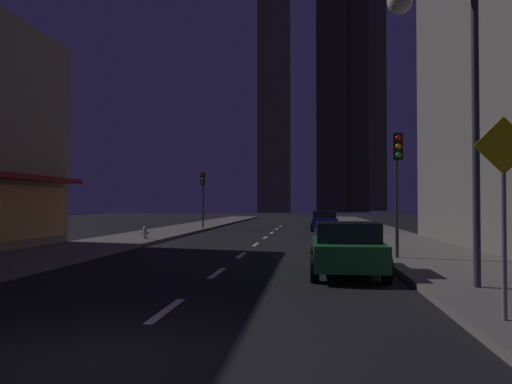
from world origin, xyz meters
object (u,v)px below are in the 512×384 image
at_px(traffic_light_near_right, 397,167).
at_px(traffic_light_far_left, 203,188).
at_px(street_lamp_right, 436,62).
at_px(pedestrian_crossing_sign, 504,199).
at_px(car_parked_near, 347,248).
at_px(fire_hydrant_far_left, 145,233).
at_px(car_parked_far, 324,221).

relative_size(traffic_light_near_right, traffic_light_far_left, 1.00).
height_order(street_lamp_right, pedestrian_crossing_sign, street_lamp_right).
bearing_deg(car_parked_near, traffic_light_near_right, 60.51).
xyz_separation_m(car_parked_near, pedestrian_crossing_sign, (2.00, -6.00, 1.28)).
xyz_separation_m(traffic_light_near_right, pedestrian_crossing_sign, (0.10, -9.36, -1.18)).
distance_m(traffic_light_near_right, pedestrian_crossing_sign, 9.43).
bearing_deg(fire_hydrant_far_left, car_parked_near, -51.33).
height_order(fire_hydrant_far_left, pedestrian_crossing_sign, pedestrian_crossing_sign).
relative_size(car_parked_near, car_parked_far, 1.00).
bearing_deg(traffic_light_far_left, car_parked_far, -2.43).
bearing_deg(street_lamp_right, traffic_light_near_right, 88.86).
relative_size(street_lamp_right, pedestrian_crossing_sign, 2.09).
height_order(fire_hydrant_far_left, traffic_light_far_left, traffic_light_far_left).
relative_size(car_parked_near, street_lamp_right, 0.64).
height_order(traffic_light_near_right, pedestrian_crossing_sign, traffic_light_near_right).
distance_m(car_parked_far, traffic_light_near_right, 20.94).
distance_m(traffic_light_far_left, street_lamp_right, 29.30).
bearing_deg(fire_hydrant_far_left, traffic_light_far_left, 88.18).
bearing_deg(pedestrian_crossing_sign, car_parked_near, 108.43).
distance_m(traffic_light_near_right, traffic_light_far_left, 23.79).
height_order(car_parked_far, traffic_light_far_left, traffic_light_far_left).
relative_size(car_parked_far, street_lamp_right, 0.64).
xyz_separation_m(fire_hydrant_far_left, street_lamp_right, (11.28, -14.55, 4.61)).
distance_m(traffic_light_far_left, pedestrian_crossing_sign, 32.44).
xyz_separation_m(car_parked_far, traffic_light_near_right, (1.90, -20.71, 2.45)).
bearing_deg(car_parked_far, fire_hydrant_far_left, -127.91).
distance_m(car_parked_far, street_lamp_right, 27.16).
bearing_deg(car_parked_near, street_lamp_right, -56.46).
height_order(traffic_light_far_left, pedestrian_crossing_sign, traffic_light_far_left).
xyz_separation_m(car_parked_near, fire_hydrant_far_left, (-9.50, 11.87, -0.29)).
relative_size(traffic_light_near_right, street_lamp_right, 0.64).
bearing_deg(car_parked_far, pedestrian_crossing_sign, -86.19).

